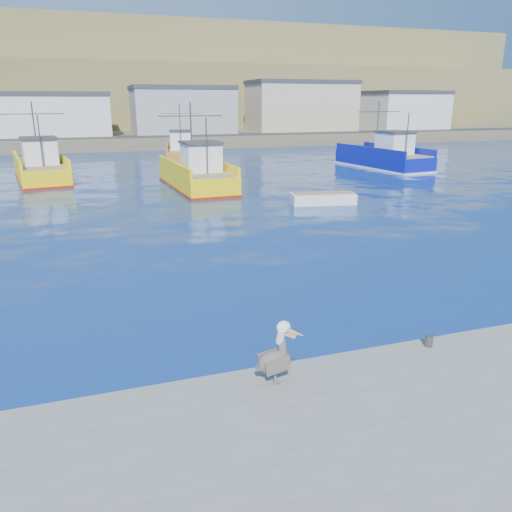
% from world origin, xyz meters
% --- Properties ---
extents(ground, '(260.00, 260.00, 0.00)m').
position_xyz_m(ground, '(0.00, 0.00, 0.00)').
color(ground, navy).
rests_on(ground, ground).
extents(dock_bollards, '(36.20, 0.20, 0.30)m').
position_xyz_m(dock_bollards, '(0.60, -3.40, 0.65)').
color(dock_bollards, '#4C4C4C').
rests_on(dock_bollards, dock).
extents(far_shore, '(200.00, 81.00, 24.00)m').
position_xyz_m(far_shore, '(0.00, 109.20, 8.98)').
color(far_shore, brown).
rests_on(far_shore, ground).
extents(trawler_yellow_a, '(5.34, 11.49, 6.48)m').
position_xyz_m(trawler_yellow_a, '(-8.52, 33.22, 1.03)').
color(trawler_yellow_a, yellow).
rests_on(trawler_yellow_a, ground).
extents(trawler_yellow_b, '(5.04, 10.83, 6.43)m').
position_xyz_m(trawler_yellow_b, '(3.18, 25.09, 1.01)').
color(trawler_yellow_b, yellow).
rests_on(trawler_yellow_b, ground).
extents(trawler_blue, '(5.42, 11.56, 6.50)m').
position_xyz_m(trawler_blue, '(23.59, 31.14, 1.03)').
color(trawler_blue, '#0A1398').
rests_on(trawler_blue, ground).
extents(boat_orange, '(4.69, 8.96, 6.11)m').
position_xyz_m(boat_orange, '(5.57, 44.86, 1.04)').
color(boat_orange, '#C76B1D').
rests_on(boat_orange, ground).
extents(skiff_mid, '(4.35, 2.18, 0.90)m').
position_xyz_m(skiff_mid, '(9.66, 16.34, 0.29)').
color(skiff_mid, silver).
rests_on(skiff_mid, ground).
extents(pelican, '(1.16, 0.52, 1.43)m').
position_xyz_m(pelican, '(-1.24, -3.73, 1.11)').
color(pelican, '#595451').
rests_on(pelican, dock).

